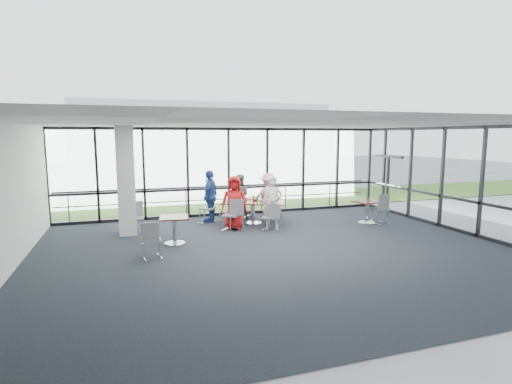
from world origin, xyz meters
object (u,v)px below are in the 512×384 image
object	(u,v)px
diner_far_left	(239,196)
chair_main_fl	(241,204)
structural_column	(126,181)
diner_far_right	(268,196)
main_table	(253,205)
diner_end	(210,196)
side_table_right	(367,205)
chair_main_fr	(271,205)
diner_near_left	(234,203)
chair_spare_la	(151,240)
side_table_left	(174,222)
chair_main_nr	(269,217)
chair_main_nl	(231,215)
chair_spare_r	(380,209)
diner_near_right	(273,203)
chair_spare_lb	(135,218)
chair_main_end	(207,208)

from	to	relation	value
diner_far_left	chair_main_fl	world-z (taller)	diner_far_left
structural_column	diner_far_right	xyz separation A→B (m)	(4.75, 0.89, -0.79)
main_table	chair_main_fl	size ratio (longest dim) A/B	2.56
diner_end	side_table_right	bearing A→B (deg)	103.20
main_table	chair_main_fr	xyz separation A→B (m)	(0.90, 0.69, -0.17)
diner_near_left	chair_main_fl	xyz separation A→B (m)	(0.76, 1.83, -0.38)
chair_main_fl	chair_spare_la	distance (m)	5.34
side_table_right	structural_column	bearing A→B (deg)	173.60
side_table_left	chair_main_nr	world-z (taller)	chair_main_nr
main_table	chair_main_nl	bearing A→B (deg)	-118.17
diner_far_left	diner_end	size ratio (longest dim) A/B	0.88
diner_near_left	chair_spare_r	world-z (taller)	diner_near_left
main_table	structural_column	bearing A→B (deg)	-152.41
side_table_right	chair_main_fl	bearing A→B (deg)	147.36
diner_end	chair_main_nl	size ratio (longest dim) A/B	1.82
side_table_left	diner_far_right	distance (m)	4.28
diner_near_right	chair_spare_lb	size ratio (longest dim) A/B	1.82
diner_near_left	diner_near_right	distance (m)	1.19
main_table	diner_far_left	size ratio (longest dim) A/B	1.50
structural_column	diner_far_left	world-z (taller)	structural_column
main_table	side_table_left	distance (m)	3.31
chair_main_nr	chair_spare_la	size ratio (longest dim) A/B	0.94
diner_near_right	chair_main_nl	world-z (taller)	diner_near_right
main_table	chair_spare_lb	world-z (taller)	chair_spare_lb
diner_near_right	chair_main_nr	bearing A→B (deg)	-118.16
chair_spare_lb	side_table_right	bearing A→B (deg)	160.09
diner_far_left	chair_main_fr	xyz separation A→B (m)	(1.11, -0.28, -0.32)
diner_far_right	chair_main_nr	size ratio (longest dim) A/B	1.94
chair_spare_la	chair_spare_r	world-z (taller)	chair_spare_r
side_table_right	diner_near_left	bearing A→B (deg)	173.11
structural_column	diner_near_right	bearing A→B (deg)	-9.49
main_table	chair_spare_la	xyz separation A→B (m)	(-3.49, -2.88, -0.19)
side_table_left	diner_end	xyz separation A→B (m)	(1.49, 2.40, 0.27)
diner_far_right	chair_spare_lb	size ratio (longest dim) A/B	1.75
side_table_left	diner_far_right	xyz separation A→B (m)	(3.56, 2.37, 0.19)
structural_column	chair_spare_lb	bearing A→B (deg)	20.28
structural_column	side_table_right	distance (m)	7.74
chair_main_end	chair_main_nl	bearing A→B (deg)	48.91
side_table_left	diner_end	bearing A→B (deg)	58.16
structural_column	main_table	xyz separation A→B (m)	(3.99, 0.29, -0.96)
diner_far_left	diner_end	bearing A→B (deg)	32.72
chair_main_nr	chair_spare_la	bearing A→B (deg)	-120.88
diner_far_right	chair_spare_lb	world-z (taller)	diner_far_right
diner_near_left	chair_main_end	size ratio (longest dim) A/B	1.73
structural_column	diner_far_right	size ratio (longest dim) A/B	1.98
chair_main_fr	main_table	bearing A→B (deg)	66.67
diner_near_right	chair_main_nl	bearing A→B (deg)	-166.68
chair_main_nr	chair_spare_lb	world-z (taller)	chair_spare_lb
chair_spare_lb	chair_spare_r	size ratio (longest dim) A/B	0.93
side_table_right	chair_spare_la	xyz separation A→B (m)	(-7.12, -1.73, -0.18)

